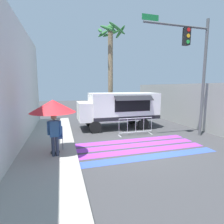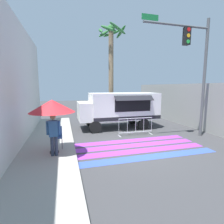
{
  "view_description": "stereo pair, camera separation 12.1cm",
  "coord_description": "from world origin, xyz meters",
  "px_view_note": "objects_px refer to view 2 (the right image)",
  "views": [
    {
      "loc": [
        -3.42,
        -7.59,
        2.88
      ],
      "look_at": [
        -0.46,
        2.56,
        1.35
      ],
      "focal_mm": 28.0,
      "sensor_mm": 36.0,
      "label": 1
    },
    {
      "loc": [
        -3.3,
        -7.62,
        2.88
      ],
      "look_at": [
        -0.46,
        2.56,
        1.35
      ],
      "focal_mm": 28.0,
      "sensor_mm": 36.0,
      "label": 2
    }
  ],
  "objects_px": {
    "food_truck": "(118,107)",
    "vendor_person": "(54,132)",
    "patio_umbrella": "(52,106)",
    "barricade_front": "(136,127)",
    "palm_tree": "(111,59)",
    "folding_chair": "(57,135)",
    "traffic_signal_pole": "(195,59)"
  },
  "relations": [
    {
      "from": "folding_chair",
      "to": "barricade_front",
      "type": "height_order",
      "value": "folding_chair"
    },
    {
      "from": "barricade_front",
      "to": "traffic_signal_pole",
      "type": "bearing_deg",
      "value": -21.55
    },
    {
      "from": "palm_tree",
      "to": "food_truck",
      "type": "bearing_deg",
      "value": -95.49
    },
    {
      "from": "traffic_signal_pole",
      "to": "palm_tree",
      "type": "relative_size",
      "value": 0.84
    },
    {
      "from": "patio_umbrella",
      "to": "folding_chair",
      "type": "xyz_separation_m",
      "value": [
        0.13,
        0.61,
        -1.36
      ]
    },
    {
      "from": "vendor_person",
      "to": "traffic_signal_pole",
      "type": "bearing_deg",
      "value": 2.38
    },
    {
      "from": "traffic_signal_pole",
      "to": "palm_tree",
      "type": "bearing_deg",
      "value": 117.37
    },
    {
      "from": "folding_chair",
      "to": "palm_tree",
      "type": "distance_m",
      "value": 8.8
    },
    {
      "from": "folding_chair",
      "to": "palm_tree",
      "type": "height_order",
      "value": "palm_tree"
    },
    {
      "from": "food_truck",
      "to": "barricade_front",
      "type": "xyz_separation_m",
      "value": [
        0.46,
        -2.12,
        -0.96
      ]
    },
    {
      "from": "food_truck",
      "to": "patio_umbrella",
      "type": "relative_size",
      "value": 2.48
    },
    {
      "from": "food_truck",
      "to": "vendor_person",
      "type": "xyz_separation_m",
      "value": [
        -4.06,
        -4.54,
        -0.36
      ]
    },
    {
      "from": "patio_umbrella",
      "to": "vendor_person",
      "type": "relative_size",
      "value": 1.32
    },
    {
      "from": "food_truck",
      "to": "vendor_person",
      "type": "bearing_deg",
      "value": -131.76
    },
    {
      "from": "food_truck",
      "to": "traffic_signal_pole",
      "type": "height_order",
      "value": "traffic_signal_pole"
    },
    {
      "from": "barricade_front",
      "to": "patio_umbrella",
      "type": "bearing_deg",
      "value": -155.09
    },
    {
      "from": "traffic_signal_pole",
      "to": "barricade_front",
      "type": "xyz_separation_m",
      "value": [
        -2.91,
        1.15,
        -3.85
      ]
    },
    {
      "from": "barricade_front",
      "to": "palm_tree",
      "type": "xyz_separation_m",
      "value": [
        -0.2,
        4.86,
        4.61
      ]
    },
    {
      "from": "vendor_person",
      "to": "barricade_front",
      "type": "bearing_deg",
      "value": 20.87
    },
    {
      "from": "folding_chair",
      "to": "vendor_person",
      "type": "height_order",
      "value": "vendor_person"
    },
    {
      "from": "patio_umbrella",
      "to": "palm_tree",
      "type": "bearing_deg",
      "value": 58.08
    },
    {
      "from": "patio_umbrella",
      "to": "traffic_signal_pole",
      "type": "bearing_deg",
      "value": 7.33
    },
    {
      "from": "barricade_front",
      "to": "vendor_person",
      "type": "bearing_deg",
      "value": -151.78
    },
    {
      "from": "food_truck",
      "to": "patio_umbrella",
      "type": "xyz_separation_m",
      "value": [
        -4.08,
        -4.23,
        0.63
      ]
    },
    {
      "from": "traffic_signal_pole",
      "to": "patio_umbrella",
      "type": "bearing_deg",
      "value": -172.67
    },
    {
      "from": "food_truck",
      "to": "traffic_signal_pole",
      "type": "distance_m",
      "value": 5.52
    },
    {
      "from": "folding_chair",
      "to": "vendor_person",
      "type": "distance_m",
      "value": 1.0
    },
    {
      "from": "vendor_person",
      "to": "palm_tree",
      "type": "relative_size",
      "value": 0.21
    },
    {
      "from": "food_truck",
      "to": "patio_umbrella",
      "type": "bearing_deg",
      "value": -133.98
    },
    {
      "from": "traffic_signal_pole",
      "to": "folding_chair",
      "type": "relative_size",
      "value": 6.82
    },
    {
      "from": "vendor_person",
      "to": "palm_tree",
      "type": "bearing_deg",
      "value": 51.98
    },
    {
      "from": "food_truck",
      "to": "vendor_person",
      "type": "height_order",
      "value": "food_truck"
    }
  ]
}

